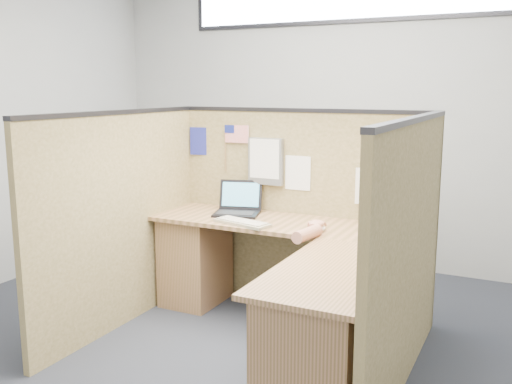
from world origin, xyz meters
The scene contains 14 objects.
floor centered at (0.00, 0.00, 0.00)m, with size 5.00×5.00×0.00m, color #21252F.
wall_back centered at (0.00, 2.25, 1.40)m, with size 5.00×5.00×0.00m, color #A6A9AC.
clerestory_window centered at (0.00, 2.23, 2.45)m, with size 3.30×0.04×0.38m.
cubicle_partitions centered at (0.00, 0.43, 0.77)m, with size 2.06×1.83×1.53m.
l_desk centered at (0.18, 0.29, 0.39)m, with size 1.95×1.75×0.73m.
laptop centered at (-0.41, 0.79, 0.79)m, with size 0.39×0.40×0.24m.
keyboard centered at (-0.23, 0.48, 0.74)m, with size 0.45×0.24×0.03m.
mouse centered at (0.32, 0.52, 0.75)m, with size 0.12×0.07×0.05m, color silver.
hand_forearm centered at (0.33, 0.37, 0.77)m, with size 0.12×0.42×0.09m.
blue_poster centered at (-0.88, 0.97, 1.25)m, with size 0.17×0.00×0.22m, color navy.
american_flag centered at (-0.55, 0.96, 1.31)m, with size 0.22×0.01×0.37m.
file_holder centered at (-0.27, 0.94, 1.12)m, with size 0.28×0.05×0.36m.
paper_left centered at (-0.01, 0.97, 1.05)m, with size 0.20×0.00×0.26m, color white.
paper_right centered at (0.55, 0.97, 0.98)m, with size 0.21×0.00×0.27m, color white.
Camera 1 is at (1.60, -2.99, 1.68)m, focal length 40.00 mm.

